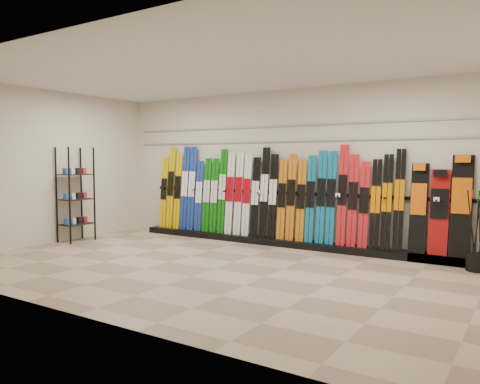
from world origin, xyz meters
The scene contains 11 objects.
floor centered at (0.00, 0.00, 0.00)m, with size 8.00×8.00×0.00m, color gray.
back_wall centered at (0.00, 2.50, 1.50)m, with size 8.00×8.00×0.00m, color beige.
left_wall centered at (-4.00, 0.00, 1.50)m, with size 5.00×5.00×0.00m, color beige.
ceiling centered at (0.00, 0.00, 3.00)m, with size 8.00×8.00×0.00m, color silver.
ski_rack_base centered at (0.22, 2.28, 0.06)m, with size 8.00×0.40×0.12m, color black.
skis centered at (-0.47, 2.32, 0.95)m, with size 5.37×0.20×1.82m.
snowboards centered at (2.80, 2.35, 0.87)m, with size 0.94×0.25×1.61m.
accessory_rack centered at (-3.75, 0.46, 0.95)m, with size 0.40×0.60×1.89m, color black.
pole_bin centered at (3.40, 2.00, 0.12)m, with size 0.38×0.38×0.25m, color black.
slatwall_rail_0 centered at (0.00, 2.48, 2.00)m, with size 7.60×0.02×0.03m, color gray.
slatwall_rail_1 centered at (0.00, 2.48, 2.30)m, with size 7.60×0.02×0.03m, color gray.
Camera 1 is at (4.08, -5.67, 1.65)m, focal length 35.00 mm.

